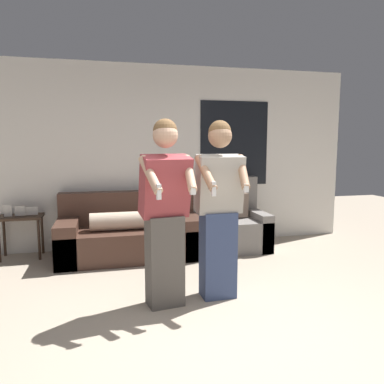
# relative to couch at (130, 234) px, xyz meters

# --- Properties ---
(ground_plane) EXTENTS (14.00, 14.00, 0.00)m
(ground_plane) POSITION_rel_couch_xyz_m (0.58, -2.56, -0.30)
(ground_plane) COLOR tan
(wall_back) EXTENTS (5.88, 0.07, 2.70)m
(wall_back) POSITION_rel_couch_xyz_m (0.60, 0.50, 1.05)
(wall_back) COLOR silver
(wall_back) RESTS_ON ground_plane
(couch) EXTENTS (1.91, 0.93, 0.86)m
(couch) POSITION_rel_couch_xyz_m (0.00, 0.00, 0.00)
(couch) COLOR #472D23
(couch) RESTS_ON ground_plane
(armchair) EXTENTS (0.82, 0.83, 1.04)m
(armchair) POSITION_rel_couch_xyz_m (1.57, 0.05, 0.04)
(armchair) COLOR slate
(armchair) RESTS_ON ground_plane
(side_table) EXTENTS (0.57, 0.37, 0.74)m
(side_table) POSITION_rel_couch_xyz_m (-1.44, 0.25, 0.20)
(side_table) COLOR #332319
(side_table) RESTS_ON ground_plane
(person_left) EXTENTS (0.50, 0.55, 1.78)m
(person_left) POSITION_rel_couch_xyz_m (0.21, -1.71, 0.61)
(person_left) COLOR #56514C
(person_left) RESTS_ON ground_plane
(person_right) EXTENTS (0.51, 0.48, 1.78)m
(person_right) POSITION_rel_couch_xyz_m (0.76, -1.63, 0.61)
(person_right) COLOR #384770
(person_right) RESTS_ON ground_plane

